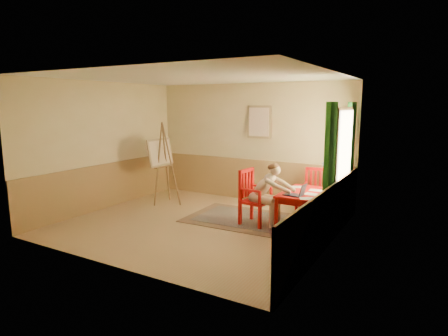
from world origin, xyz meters
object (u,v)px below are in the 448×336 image
Objects in this scene: table at (304,196)px; chair_left at (253,197)px; figure at (267,192)px; easel at (162,156)px; chair_back at (314,192)px; laptop at (296,193)px.

chair_left reaches higher than table.
figure is 0.65× the size of easel.
easel is (-3.40, -0.81, 0.63)m from chair_back.
chair_back is at bearing 95.61° from table.
chair_left is (-0.93, -0.19, -0.09)m from table.
chair_back is 0.79× the size of figure.
table is 0.63× the size of easel.
figure reaches higher than chair_back.
table is at bearing -3.66° from easel.
chair_left is 1.09× the size of chair_back.
chair_left is at bearing 168.55° from laptop.
table is 0.40m from laptop.
figure is at bearing 166.87° from laptop.
chair_left is 2.67m from easel.
table is 1.05m from chair_back.
figure is (-0.54, -1.27, 0.19)m from chair_back.
laptop is (0.09, -1.42, 0.27)m from chair_back.
chair_left reaches higher than laptop.
figure is 2.93m from easel.
laptop is 0.20× the size of easel.
chair_left is 0.57× the size of easel.
easel is at bearing 170.23° from laptop.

